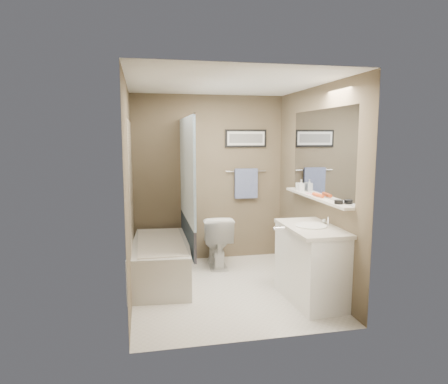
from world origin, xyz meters
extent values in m
plane|color=silver|center=(0.00, 0.00, 0.00)|extent=(2.50, 2.50, 0.00)
cube|color=white|center=(0.00, 0.00, 2.38)|extent=(2.20, 2.50, 0.04)
cube|color=brown|center=(0.00, 1.23, 1.20)|extent=(2.20, 0.04, 2.40)
cube|color=brown|center=(0.00, -1.23, 1.20)|extent=(2.20, 0.04, 2.40)
cube|color=brown|center=(-1.08, 0.00, 1.20)|extent=(0.04, 2.50, 2.40)
cube|color=brown|center=(1.08, 0.00, 1.20)|extent=(0.04, 2.50, 2.40)
cube|color=#C1AE92|center=(-1.09, 0.50, 1.00)|extent=(0.02, 1.55, 2.00)
cylinder|color=silver|center=(-0.40, 0.50, 2.05)|extent=(0.02, 1.55, 0.02)
cube|color=white|center=(-0.40, 0.50, 1.40)|extent=(0.03, 1.45, 1.28)
cube|color=#243343|center=(-0.40, 0.50, 0.58)|extent=(0.03, 1.45, 0.36)
cube|color=silver|center=(1.09, -0.15, 1.62)|extent=(0.02, 1.60, 1.00)
cube|color=silver|center=(1.04, -0.15, 1.10)|extent=(0.12, 1.60, 0.03)
cylinder|color=silver|center=(0.55, 1.22, 1.30)|extent=(0.60, 0.02, 0.02)
cube|color=#8393BF|center=(0.55, 1.20, 1.12)|extent=(0.34, 0.05, 0.44)
cube|color=black|center=(0.55, 1.23, 1.78)|extent=(0.62, 0.02, 0.26)
cube|color=white|center=(0.55, 1.22, 1.78)|extent=(0.56, 0.00, 0.20)
cube|color=#595959|center=(0.55, 1.22, 1.78)|extent=(0.50, 0.00, 0.13)
cube|color=silver|center=(0.55, -1.24, 1.00)|extent=(0.80, 0.02, 2.00)
cylinder|color=silver|center=(0.22, -1.19, 1.00)|extent=(0.10, 0.02, 0.02)
cube|color=silver|center=(-0.75, 0.44, 0.25)|extent=(0.81, 1.55, 0.50)
cube|color=silver|center=(-0.75, 0.44, 0.50)|extent=(0.56, 1.36, 0.02)
imported|color=white|center=(0.05, 0.89, 0.36)|extent=(0.45, 0.74, 0.73)
cube|color=white|center=(0.85, -0.52, 0.40)|extent=(0.56, 0.93, 0.80)
cube|color=beige|center=(0.84, -0.52, 0.82)|extent=(0.54, 0.96, 0.04)
cylinder|color=white|center=(0.83, -0.52, 0.85)|extent=(0.34, 0.34, 0.01)
cylinder|color=silver|center=(1.03, -0.52, 0.89)|extent=(0.02, 0.02, 0.10)
sphere|color=silver|center=(1.03, -0.42, 0.87)|extent=(0.05, 0.05, 0.05)
cylinder|color=black|center=(1.04, -0.72, 1.14)|extent=(0.09, 0.09, 0.04)
cylinder|color=#D54B1E|center=(1.04, -0.23, 1.14)|extent=(0.05, 0.22, 0.04)
cube|color=#CC7D9B|center=(1.04, -0.01, 1.12)|extent=(0.05, 0.16, 0.01)
cylinder|color=silver|center=(1.04, 0.36, 1.17)|extent=(0.08, 0.08, 0.10)
imported|color=#999999|center=(1.04, 0.28, 1.19)|extent=(0.07, 0.07, 0.15)
camera|label=1|loc=(-0.95, -4.47, 1.81)|focal=32.00mm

